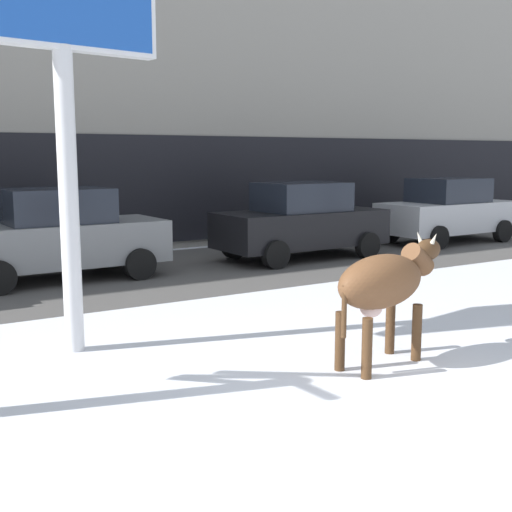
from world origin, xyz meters
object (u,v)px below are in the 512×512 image
(cow_brown, at_px, (384,283))
(car_black_sedan, at_px, (301,221))
(car_grey_sedan, at_px, (58,235))
(pedestrian_near_billboard, at_px, (185,215))
(car_silver_sedan, at_px, (447,211))
(billboard, at_px, (60,0))

(cow_brown, bearing_deg, car_black_sedan, 61.35)
(car_grey_sedan, distance_m, pedestrian_near_billboard, 5.21)
(cow_brown, relative_size, car_grey_sedan, 0.46)
(car_black_sedan, height_order, pedestrian_near_billboard, car_black_sedan)
(cow_brown, relative_size, pedestrian_near_billboard, 1.12)
(car_black_sedan, distance_m, car_silver_sedan, 5.32)
(cow_brown, bearing_deg, car_grey_sedan, 103.98)
(car_black_sedan, bearing_deg, car_grey_sedan, 176.93)
(billboard, height_order, pedestrian_near_billboard, billboard)
(car_grey_sedan, bearing_deg, car_silver_sedan, -0.40)
(cow_brown, distance_m, car_black_sedan, 8.13)
(car_black_sedan, relative_size, pedestrian_near_billboard, 2.46)
(billboard, relative_size, car_black_sedan, 1.31)
(pedestrian_near_billboard, bearing_deg, car_grey_sedan, -144.39)
(billboard, bearing_deg, pedestrian_near_billboard, 56.07)
(car_black_sedan, xyz_separation_m, car_silver_sedan, (5.32, 0.23, 0.00))
(car_black_sedan, xyz_separation_m, pedestrian_near_billboard, (-1.51, 3.34, -0.03))
(billboard, bearing_deg, car_silver_sedan, 21.77)
(cow_brown, height_order, car_grey_sedan, car_grey_sedan)
(car_black_sedan, bearing_deg, car_silver_sedan, 2.49)
(cow_brown, relative_size, billboard, 0.35)
(car_black_sedan, bearing_deg, pedestrian_near_billboard, 114.39)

